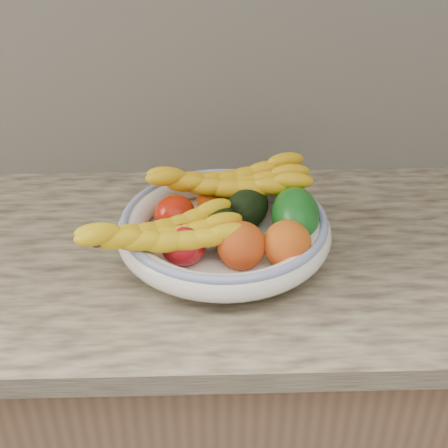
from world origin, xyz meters
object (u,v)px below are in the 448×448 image
at_px(fruit_bowl, 224,229).
at_px(banana_bunch_front, 162,238).
at_px(banana_bunch_back, 228,186).
at_px(green_mango, 295,215).

bearing_deg(fruit_bowl, banana_bunch_front, -144.70).
xyz_separation_m(fruit_bowl, banana_bunch_back, (0.01, 0.09, 0.04)).
xyz_separation_m(banana_bunch_back, banana_bunch_front, (-0.12, -0.17, -0.01)).
height_order(fruit_bowl, green_mango, green_mango).
relative_size(banana_bunch_back, banana_bunch_front, 1.07).
distance_m(fruit_bowl, banana_bunch_back, 0.10).
distance_m(green_mango, banana_bunch_front, 0.25).
bearing_deg(banana_bunch_back, fruit_bowl, -100.73).
relative_size(fruit_bowl, green_mango, 3.00).
bearing_deg(banana_bunch_front, green_mango, -0.78).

